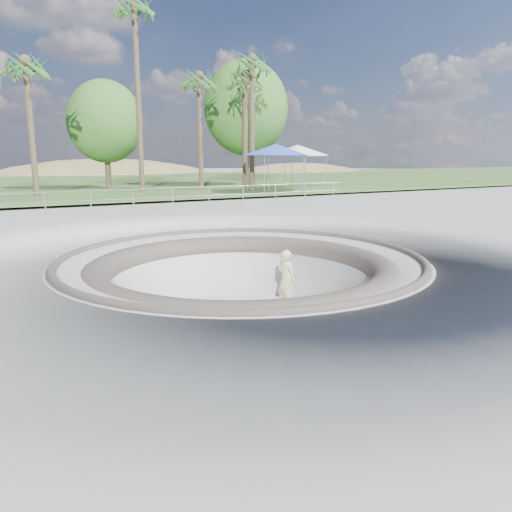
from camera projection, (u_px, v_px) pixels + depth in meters
name	position (u px, v px, depth m)	size (l,w,h in m)	color
ground	(241.00, 258.00, 14.07)	(180.00, 180.00, 0.00)	#A3A49E
skate_bowl	(242.00, 320.00, 14.44)	(14.00, 14.00, 4.10)	#A3A49E
grass_strip	(70.00, 184.00, 43.49)	(180.00, 36.00, 0.12)	#365120
distant_hills	(79.00, 229.00, 66.76)	(103.20, 45.00, 28.60)	olive
safety_railing	(133.00, 199.00, 24.33)	(25.00, 0.06, 1.03)	#93979B
skateboard	(286.00, 309.00, 15.41)	(0.82, 0.41, 0.08)	olive
skater	(286.00, 280.00, 15.21)	(0.68, 0.44, 1.86)	beige
canopy_white	(298.00, 150.00, 35.78)	(5.79, 5.79, 3.20)	#93979B
canopy_blue	(275.00, 150.00, 34.26)	(6.39, 6.39, 3.24)	#93979B
palm_b	(26.00, 69.00, 29.00)	(2.60, 2.60, 8.79)	brown
palm_c	(134.00, 15.00, 32.19)	(2.60, 2.60, 13.11)	brown
palm_d	(199.00, 83.00, 35.63)	(2.60, 2.60, 8.94)	brown
palm_e	(252.00, 67.00, 34.29)	(2.60, 2.60, 9.87)	brown
palm_f	(245.00, 83.00, 35.53)	(2.60, 2.60, 8.93)	brown
bushy_tree_mid	(105.00, 122.00, 37.59)	(5.65, 5.13, 8.14)	brown
bushy_tree_right	(246.00, 108.00, 41.55)	(7.14, 6.49, 10.29)	brown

